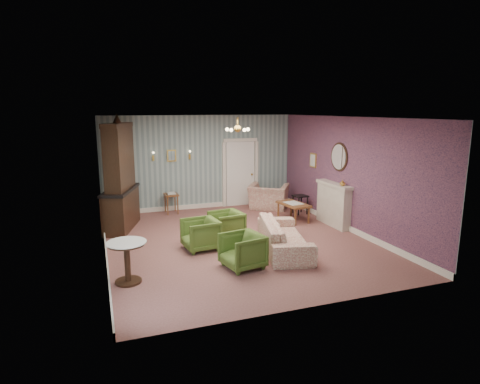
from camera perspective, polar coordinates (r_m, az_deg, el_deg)
name	(u,v)px	position (r m, az deg, el deg)	size (l,w,h in m)	color
floor	(238,241)	(9.76, -0.32, -6.87)	(7.00, 7.00, 0.00)	#85554D
ceiling	(238,117)	(9.25, -0.34, 10.42)	(7.00, 7.00, 0.00)	white
wall_back	(201,163)	(12.72, -5.56, 4.14)	(6.00, 6.00, 0.00)	slate
wall_front	(314,219)	(6.28, 10.30, -3.76)	(6.00, 6.00, 0.00)	slate
wall_left	(101,190)	(8.89, -18.91, 0.32)	(7.00, 7.00, 0.00)	slate
wall_right	(348,174)	(10.75, 14.95, 2.43)	(7.00, 7.00, 0.00)	slate
wall_right_floral	(348,174)	(10.74, 14.89, 2.43)	(7.00, 7.00, 0.00)	#A95460
door	(240,172)	(13.10, 0.04, 2.78)	(1.12, 0.12, 2.16)	white
olive_chair_a	(242,249)	(8.07, 0.34, -8.02)	(0.74, 0.69, 0.76)	#446021
olive_chair_b	(200,233)	(9.13, -5.57, -5.72)	(0.74, 0.69, 0.76)	#446021
olive_chair_c	(226,224)	(9.83, -1.93, -4.47)	(0.72, 0.67, 0.74)	#446021
sofa_chintz	(284,231)	(9.07, 6.25, -5.45)	(2.27, 0.66, 0.89)	#96443C
wingback_chair	(269,193)	(12.75, 4.02, -0.10)	(1.17, 0.76, 1.02)	#96443C
dresser	(119,174)	(10.87, -16.58, 2.47)	(0.60, 1.75, 2.91)	black
fireplace	(333,204)	(11.17, 12.97, -1.69)	(0.30, 1.40, 1.16)	beige
mantel_vase	(343,183)	(10.70, 14.18, 1.25)	(0.15, 0.15, 0.15)	gold
oval_mirror	(339,157)	(11.01, 13.71, 4.80)	(0.04, 0.76, 0.84)	white
framed_print	(313,160)	(12.18, 10.22, 4.39)	(0.04, 0.34, 0.42)	gold
coffee_table	(293,212)	(11.49, 7.47, -2.78)	(0.56, 1.00, 0.51)	brown
side_table_black	(300,205)	(12.26, 8.42, -1.76)	(0.38, 0.38, 0.57)	black
pedestal_table	(127,262)	(7.67, -15.52, -9.46)	(0.71, 0.71, 0.78)	black
nesting_table	(171,203)	(12.37, -9.61, -1.48)	(0.39, 0.50, 0.65)	brown
gilt_mirror_back	(172,156)	(12.46, -9.57, 5.04)	(0.28, 0.06, 0.36)	gold
sconce_left	(153,157)	(12.36, -12.07, 4.89)	(0.16, 0.12, 0.30)	gold
sconce_right	(190,155)	(12.55, -7.07, 5.16)	(0.16, 0.12, 0.30)	gold
chandelier	(238,130)	(9.26, -0.34, 8.75)	(0.56, 0.56, 0.36)	gold
burgundy_cushion	(269,195)	(12.60, 4.08, -0.38)	(0.38, 0.10, 0.38)	maroon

